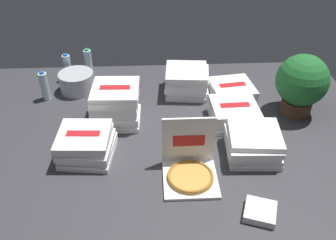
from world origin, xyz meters
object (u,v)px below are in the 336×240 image
at_px(pizza_stack_right_mid, 231,90).
at_px(water_bottle_1, 88,62).
at_px(water_bottle_2, 45,86).
at_px(napkin_pile, 260,212).
at_px(water_bottle_0, 68,68).
at_px(open_pizza_box, 190,168).
at_px(pizza_stack_right_near, 234,113).
at_px(pizza_stack_left_mid, 253,144).
at_px(pizza_stack_center_far, 187,81).
at_px(pizza_stack_right_far, 86,144).
at_px(ice_bucket, 77,82).
at_px(potted_plant, 302,83).
at_px(pizza_stack_left_far, 115,104).

distance_m(pizza_stack_right_mid, water_bottle_1, 1.32).
bearing_deg(water_bottle_2, napkin_pile, -41.36).
height_order(water_bottle_0, napkin_pile, water_bottle_0).
relative_size(open_pizza_box, pizza_stack_right_near, 0.98).
bearing_deg(pizza_stack_right_mid, napkin_pile, -93.28).
bearing_deg(pizza_stack_left_mid, water_bottle_1, 136.34).
relative_size(pizza_stack_center_far, napkin_pile, 2.28).
xyz_separation_m(open_pizza_box, water_bottle_2, (-1.10, 0.96, 0.05)).
relative_size(pizza_stack_right_far, ice_bucket, 1.36).
bearing_deg(water_bottle_1, pizza_stack_left_mid, -43.66).
relative_size(pizza_stack_right_mid, ice_bucket, 1.34).
xyz_separation_m(pizza_stack_right_near, pizza_stack_right_far, (-1.07, -0.33, 0.02)).
relative_size(pizza_stack_left_mid, water_bottle_2, 1.55).
distance_m(potted_plant, napkin_pile, 1.17).
bearing_deg(pizza_stack_right_near, ice_bucket, 157.61).
bearing_deg(pizza_stack_left_far, open_pizza_box, -51.39).
height_order(water_bottle_1, napkin_pile, water_bottle_1).
bearing_deg(pizza_stack_right_mid, potted_plant, -29.74).
bearing_deg(pizza_stack_right_far, ice_bucket, 102.54).
bearing_deg(pizza_stack_right_near, potted_plant, 11.60).
relative_size(pizza_stack_left_far, water_bottle_1, 1.48).
relative_size(open_pizza_box, pizza_stack_right_far, 0.91).
relative_size(pizza_stack_left_far, pizza_stack_right_far, 0.94).
height_order(pizza_stack_right_mid, napkin_pile, pizza_stack_right_mid).
xyz_separation_m(ice_bucket, napkin_pile, (1.24, -1.42, -0.06)).
bearing_deg(pizza_stack_right_mid, pizza_stack_left_mid, -89.95).
xyz_separation_m(water_bottle_0, water_bottle_2, (-0.13, -0.31, 0.00)).
relative_size(pizza_stack_right_far, pizza_stack_right_mid, 1.01).
bearing_deg(water_bottle_2, pizza_stack_right_far, -59.64).
distance_m(pizza_stack_right_mid, water_bottle_0, 1.45).
height_order(pizza_stack_center_far, water_bottle_2, water_bottle_2).
bearing_deg(pizza_stack_left_far, pizza_stack_left_mid, -25.06).
distance_m(open_pizza_box, water_bottle_0, 1.60).
xyz_separation_m(pizza_stack_right_near, water_bottle_1, (-1.19, 0.80, 0.05)).
height_order(pizza_stack_right_mid, water_bottle_0, water_bottle_0).
distance_m(open_pizza_box, pizza_stack_center_far, 1.02).
bearing_deg(pizza_stack_left_mid, pizza_stack_right_far, 177.62).
bearing_deg(water_bottle_0, water_bottle_1, 28.90).
xyz_separation_m(pizza_stack_center_far, napkin_pile, (0.30, -1.35, -0.08)).
relative_size(pizza_stack_right_near, napkin_pile, 2.11).
bearing_deg(ice_bucket, water_bottle_1, 76.48).
bearing_deg(water_bottle_2, ice_bucket, 27.57).
xyz_separation_m(open_pizza_box, water_bottle_0, (-0.97, 1.28, 0.05)).
height_order(pizza_stack_right_far, water_bottle_2, water_bottle_2).
height_order(open_pizza_box, pizza_stack_left_mid, open_pizza_box).
bearing_deg(water_bottle_0, pizza_stack_right_mid, -13.43).
xyz_separation_m(pizza_stack_right_far, ice_bucket, (-0.19, 0.85, -0.01)).
distance_m(water_bottle_0, water_bottle_1, 0.20).
height_order(pizza_stack_right_mid, pizza_stack_left_mid, pizza_stack_left_mid).
bearing_deg(potted_plant, water_bottle_1, 157.75).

